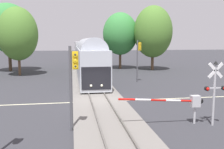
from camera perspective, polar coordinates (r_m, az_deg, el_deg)
ground_plane at (r=21.37m, az=-3.04°, el=-6.21°), size 220.00×220.00×0.00m
road_centre_stripe at (r=21.37m, az=-3.04°, el=-6.20°), size 44.00×0.20×0.01m
railway_track at (r=21.34m, az=-3.04°, el=-5.96°), size 4.40×80.00×0.32m
commuter_train at (r=41.12m, az=-6.14°, el=4.47°), size 3.04×39.60×5.16m
crossing_gate_near at (r=16.07m, az=16.83°, el=-6.04°), size 5.40×0.40×1.83m
crossing_signal_mast at (r=16.15m, az=22.57°, el=-2.56°), size 1.36×0.44×3.99m
traffic_signal_far_side at (r=30.90m, az=6.11°, el=4.70°), size 0.53×0.38×5.24m
traffic_signal_median at (r=14.10m, az=-8.95°, el=-0.03°), size 0.53×0.38×4.88m
pine_left_background at (r=45.35m, az=-22.75°, el=9.84°), size 7.59×7.59×11.32m
oak_far_right at (r=44.28m, az=9.41°, el=9.67°), size 6.66×6.66×11.17m
elm_centre_background at (r=45.68m, az=1.91°, el=9.33°), size 6.30×6.30×10.22m
oak_behind_train at (r=39.19m, az=-20.84°, el=8.73°), size 5.76×5.76×10.05m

